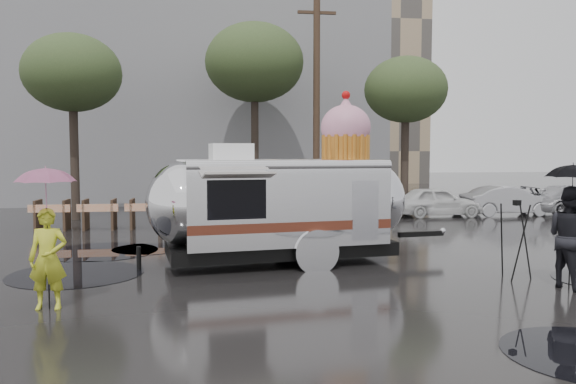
{
  "coord_description": "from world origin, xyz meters",
  "views": [
    {
      "loc": [
        -1.9,
        -9.16,
        2.53
      ],
      "look_at": [
        -0.13,
        3.63,
        1.63
      ],
      "focal_mm": 35.0,
      "sensor_mm": 36.0,
      "label": 1
    }
  ],
  "objects": [
    {
      "name": "person_left",
      "position": [
        -4.52,
        0.26,
        0.82
      ],
      "size": [
        0.6,
        0.41,
        1.65
      ],
      "primitive_type": "imported",
      "rotation": [
        0.0,
        0.0,
        -0.02
      ],
      "color": "gold",
      "rests_on": "ground"
    },
    {
      "name": "airstream_trailer",
      "position": [
        -0.24,
        3.64,
        1.43
      ],
      "size": [
        7.51,
        3.53,
        4.07
      ],
      "rotation": [
        0.0,
        0.0,
        0.14
      ],
      "color": "silver",
      "rests_on": "ground"
    },
    {
      "name": "utility_pole",
      "position": [
        2.5,
        14.0,
        4.62
      ],
      "size": [
        1.6,
        0.28,
        9.0
      ],
      "color": "#473323",
      "rests_on": "ground"
    },
    {
      "name": "umbrella_pink",
      "position": [
        -4.52,
        0.26,
        1.94
      ],
      "size": [
        1.14,
        1.14,
        2.33
      ],
      "color": "pink",
      "rests_on": "ground"
    },
    {
      "name": "umbrella_black",
      "position": [
        4.76,
        0.42,
        1.95
      ],
      "size": [
        1.18,
        1.18,
        2.35
      ],
      "color": "black",
      "rests_on": "ground"
    },
    {
      "name": "ground",
      "position": [
        0.0,
        0.0,
        0.0
      ],
      "size": [
        120.0,
        120.0,
        0.0
      ],
      "primitive_type": "plane",
      "color": "black",
      "rests_on": "ground"
    },
    {
      "name": "tripod",
      "position": [
        4.16,
        1.26,
        0.97
      ],
      "size": [
        0.65,
        0.63,
        1.6
      ],
      "rotation": [
        0.0,
        0.0,
        0.33
      ],
      "color": "black",
      "rests_on": "ground"
    },
    {
      "name": "tree_right",
      "position": [
        6.0,
        13.0,
        5.06
      ],
      "size": [
        3.36,
        3.36,
        6.42
      ],
      "color": "#382D26",
      "rests_on": "ground"
    },
    {
      "name": "tree_left",
      "position": [
        -7.0,
        13.0,
        5.48
      ],
      "size": [
        3.64,
        3.64,
        6.95
      ],
      "color": "#382D26",
      "rests_on": "ground"
    },
    {
      "name": "parked_cars",
      "position": [
        11.78,
        12.0,
        0.72
      ],
      "size": [
        13.2,
        1.9,
        1.5
      ],
      "color": "silver",
      "rests_on": "ground"
    },
    {
      "name": "barricade_row",
      "position": [
        -5.55,
        9.96,
        0.52
      ],
      "size": [
        4.3,
        0.8,
        1.0
      ],
      "color": "#473323",
      "rests_on": "ground"
    },
    {
      "name": "tree_mid",
      "position": [
        0.0,
        15.0,
        6.34
      ],
      "size": [
        4.2,
        4.2,
        8.03
      ],
      "color": "#382D26",
      "rests_on": "ground"
    },
    {
      "name": "puddles",
      "position": [
        0.14,
        1.24,
        0.01
      ],
      "size": [
        13.16,
        11.72,
        0.01
      ],
      "color": "black",
      "rests_on": "ground"
    },
    {
      "name": "grey_building",
      "position": [
        -4.0,
        24.0,
        6.5
      ],
      "size": [
        22.0,
        12.0,
        13.0
      ],
      "primitive_type": "cube",
      "color": "slate",
      "rests_on": "ground"
    },
    {
      "name": "person_right",
      "position": [
        4.76,
        0.42,
        0.96
      ],
      "size": [
        0.71,
        1.01,
        1.92
      ],
      "primitive_type": "imported",
      "rotation": [
        0.0,
        0.0,
        1.8
      ],
      "color": "black",
      "rests_on": "ground"
    }
  ]
}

